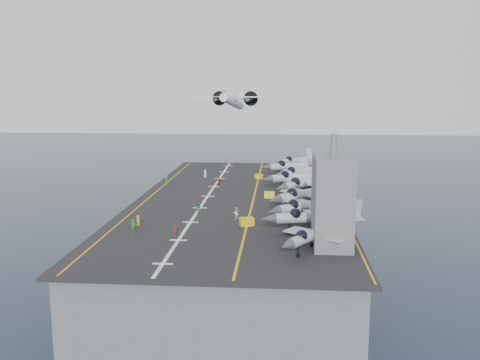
# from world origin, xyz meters

# --- Properties ---
(ground) EXTENTS (500.00, 500.00, 0.00)m
(ground) POSITION_xyz_m (0.00, 0.00, 0.00)
(ground) COLOR #142135
(ground) RESTS_ON ground
(hull) EXTENTS (36.00, 90.00, 10.00)m
(hull) POSITION_xyz_m (0.00, 0.00, 5.00)
(hull) COLOR #56595E
(hull) RESTS_ON ground
(flight_deck) EXTENTS (38.00, 92.00, 0.40)m
(flight_deck) POSITION_xyz_m (0.00, 0.00, 10.20)
(flight_deck) COLOR black
(flight_deck) RESTS_ON hull
(foul_line) EXTENTS (0.35, 90.00, 0.02)m
(foul_line) POSITION_xyz_m (3.00, 0.00, 10.42)
(foul_line) COLOR gold
(foul_line) RESTS_ON flight_deck
(landing_centerline) EXTENTS (0.50, 90.00, 0.02)m
(landing_centerline) POSITION_xyz_m (-6.00, 0.00, 10.42)
(landing_centerline) COLOR silver
(landing_centerline) RESTS_ON flight_deck
(deck_edge_port) EXTENTS (0.25, 90.00, 0.02)m
(deck_edge_port) POSITION_xyz_m (-17.00, 0.00, 10.42)
(deck_edge_port) COLOR gold
(deck_edge_port) RESTS_ON flight_deck
(deck_edge_stbd) EXTENTS (0.25, 90.00, 0.02)m
(deck_edge_stbd) POSITION_xyz_m (18.50, 0.00, 10.42)
(deck_edge_stbd) COLOR gold
(deck_edge_stbd) RESTS_ON flight_deck
(island_superstructure) EXTENTS (5.00, 10.00, 15.00)m
(island_superstructure) POSITION_xyz_m (15.00, -30.00, 17.90)
(island_superstructure) COLOR #56595E
(island_superstructure) RESTS_ON flight_deck
(fighter_jet_0) EXTENTS (14.35, 15.47, 4.47)m
(fighter_jet_0) POSITION_xyz_m (12.42, -33.10, 12.63)
(fighter_jet_0) COLOR #949CA5
(fighter_jet_0) RESTS_ON flight_deck
(fighter_jet_1) EXTENTS (16.53, 12.81, 5.11)m
(fighter_jet_1) POSITION_xyz_m (13.45, -24.81, 12.96)
(fighter_jet_1) COLOR #9DA7AD
(fighter_jet_1) RESTS_ON flight_deck
(fighter_jet_2) EXTENTS (17.57, 16.80, 5.09)m
(fighter_jet_2) POSITION_xyz_m (12.66, -17.21, 12.95)
(fighter_jet_2) COLOR #939AA4
(fighter_jet_2) RESTS_ON flight_deck
(fighter_jet_3) EXTENTS (18.82, 19.01, 5.57)m
(fighter_jet_3) POSITION_xyz_m (12.49, -9.16, 13.19)
(fighter_jet_3) COLOR #A0A6B0
(fighter_jet_3) RESTS_ON flight_deck
(fighter_jet_4) EXTENTS (18.44, 18.97, 5.53)m
(fighter_jet_4) POSITION_xyz_m (13.19, 1.66, 13.16)
(fighter_jet_4) COLOR gray
(fighter_jet_4) RESTS_ON flight_deck
(fighter_jet_5) EXTENTS (18.61, 16.45, 5.40)m
(fighter_jet_5) POSITION_xyz_m (12.03, 9.01, 13.10)
(fighter_jet_5) COLOR gray
(fighter_jet_5) RESTS_ON flight_deck
(fighter_jet_6) EXTENTS (17.65, 17.67, 5.20)m
(fighter_jet_6) POSITION_xyz_m (12.73, 16.48, 13.00)
(fighter_jet_6) COLOR #9BA3AD
(fighter_jet_6) RESTS_ON flight_deck
(fighter_jet_7) EXTENTS (18.08, 15.31, 5.32)m
(fighter_jet_7) POSITION_xyz_m (11.50, 24.56, 13.06)
(fighter_jet_7) COLOR #8C949B
(fighter_jet_7) RESTS_ON flight_deck
(fighter_jet_8) EXTENTS (16.61, 16.24, 4.85)m
(fighter_jet_8) POSITION_xyz_m (12.48, 35.77, 12.82)
(fighter_jet_8) COLOR gray
(fighter_jet_8) RESTS_ON flight_deck
(tow_cart_a) EXTENTS (2.41, 1.97, 1.24)m
(tow_cart_a) POSITION_xyz_m (2.99, -21.30, 11.02)
(tow_cart_a) COLOR gold
(tow_cart_a) RESTS_ON flight_deck
(tow_cart_b) EXTENTS (2.02, 1.36, 1.18)m
(tow_cart_b) POSITION_xyz_m (6.01, -0.45, 10.99)
(tow_cart_b) COLOR yellow
(tow_cart_b) RESTS_ON flight_deck
(tow_cart_c) EXTENTS (1.96, 1.41, 1.09)m
(tow_cart_c) POSITION_xyz_m (3.14, 20.66, 10.95)
(tow_cart_c) COLOR gold
(tow_cart_c) RESTS_ON flight_deck
(crew_0) EXTENTS (0.67, 0.99, 1.64)m
(crew_0) POSITION_xyz_m (-13.51, -23.09, 11.22)
(crew_0) COLOR #F6B20E
(crew_0) RESTS_ON flight_deck
(crew_1) EXTENTS (1.23, 1.40, 1.96)m
(crew_1) POSITION_xyz_m (-13.27, -26.63, 11.38)
(crew_1) COLOR #268C33
(crew_1) RESTS_ON flight_deck
(crew_2) EXTENTS (1.08, 0.74, 1.75)m
(crew_2) POSITION_xyz_m (-5.67, -13.96, 11.28)
(crew_2) COLOR #228B39
(crew_2) RESTS_ON flight_deck
(crew_3) EXTENTS (1.18, 1.35, 1.89)m
(crew_3) POSITION_xyz_m (-16.31, 10.77, 11.35)
(crew_3) COLOR green
(crew_3) RESTS_ON flight_deck
(crew_4) EXTENTS (1.23, 0.84, 2.02)m
(crew_4) POSITION_xyz_m (-4.96, 10.24, 11.41)
(crew_4) COLOR maroon
(crew_4) RESTS_ON flight_deck
(crew_5) EXTENTS (1.35, 1.30, 1.88)m
(crew_5) POSITION_xyz_m (-9.48, 21.15, 11.34)
(crew_5) COLOR silver
(crew_5) RESTS_ON flight_deck
(crew_6) EXTENTS (0.99, 1.25, 1.83)m
(crew_6) POSITION_xyz_m (-6.87, -27.86, 11.31)
(crew_6) COLOR #B21919
(crew_6) RESTS_ON flight_deck
(crew_7) EXTENTS (1.43, 1.16, 2.06)m
(crew_7) POSITION_xyz_m (1.04, -17.67, 11.43)
(crew_7) COLOR silver
(crew_7) RESTS_ON flight_deck
(transport_plane) EXTENTS (26.54, 21.02, 5.54)m
(transport_plane) POSITION_xyz_m (-5.98, 52.38, 27.06)
(transport_plane) COLOR silver
(crew_8) EXTENTS (0.67, 0.99, 1.64)m
(crew_8) POSITION_xyz_m (-13.60, -22.63, 11.22)
(crew_8) COLOR #F6B20E
(crew_8) RESTS_ON flight_deck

